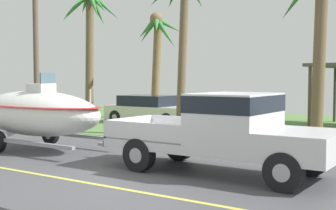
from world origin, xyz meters
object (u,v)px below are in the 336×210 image
Objects in this scene: parked_sedan_far at (150,110)px; pickup_truck_towing at (233,130)px; palm_tree_mid at (322,5)px; utility_pole at (36,45)px; palm_tree_near_right at (157,44)px; palm_tree_far_left at (89,19)px; boat_on_trailer at (35,113)px.

pickup_truck_towing is at bearing -44.36° from parked_sedan_far.
palm_tree_mid is 11.94m from utility_pole.
pickup_truck_towing is 1.29× the size of parked_sedan_far.
utility_pole reaches higher than palm_tree_mid.
pickup_truck_towing is at bearing -47.49° from palm_tree_near_right.
palm_tree_far_left reaches higher than palm_tree_near_right.
boat_on_trailer is (-6.81, 0.00, 0.10)m from pickup_truck_towing.
utility_pole is at bearing -106.17° from palm_tree_near_right.
palm_tree_near_right is at bearing 73.83° from utility_pole.
palm_tree_mid is at bearing 41.63° from boat_on_trailer.
palm_tree_far_left is at bearing 145.69° from pickup_truck_towing.
palm_tree_near_right is 0.80× the size of palm_tree_far_left.
boat_on_trailer is 8.38m from parked_sedan_far.
palm_tree_near_right is at bearing 105.00° from boat_on_trailer.
palm_tree_mid is (8.59, -2.00, 3.98)m from parked_sedan_far.
palm_tree_far_left is (-12.81, 8.74, 4.31)m from pickup_truck_towing.
parked_sedan_far is 0.77× the size of palm_tree_near_right.
palm_tree_mid is 0.90× the size of utility_pole.
parked_sedan_far is at bearing -61.86° from palm_tree_near_right.
parked_sedan_far is at bearing 100.97° from boat_on_trailer.
palm_tree_mid reaches higher than parked_sedan_far.
palm_tree_far_left reaches higher than parked_sedan_far.
parked_sedan_far is 4.24m from palm_tree_near_right.
utility_pole is at bearing 139.47° from boat_on_trailer.
palm_tree_near_right reaches higher than pickup_truck_towing.
parked_sedan_far is (-1.59, 8.22, -0.47)m from boat_on_trailer.
palm_tree_far_left is at bearing 173.20° from parked_sedan_far.
palm_tree_mid is at bearing -10.97° from palm_tree_far_left.
palm_tree_far_left reaches higher than palm_tree_mid.
boat_on_trailer is at bearing -138.37° from palm_tree_mid.
palm_tree_far_left is 1.02× the size of utility_pole.
palm_tree_near_right is at bearing 28.87° from palm_tree_far_left.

